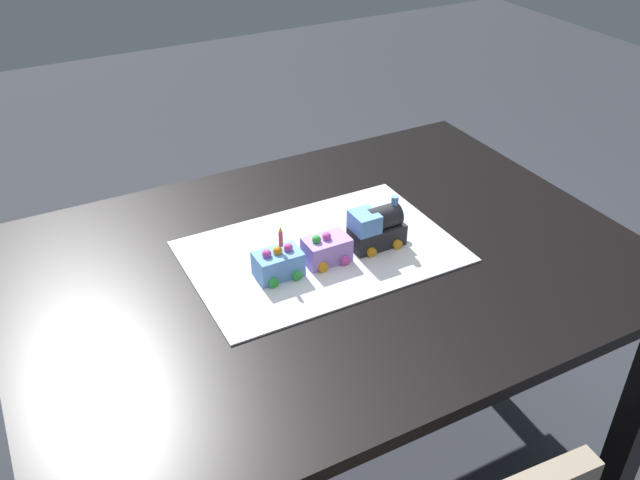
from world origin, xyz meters
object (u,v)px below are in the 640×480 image
cake_locomotive (377,228)px  birthday_candle (281,237)px  dining_table (326,295)px  cake_car_caboose_lavender (326,249)px  cake_car_hopper_sky_blue (278,263)px

cake_locomotive → birthday_candle: size_ratio=2.92×
dining_table → birthday_candle: birthday_candle is taller
birthday_candle → dining_table: bearing=-174.5°
dining_table → cake_locomotive: bearing=174.8°
dining_table → cake_car_caboose_lavender: 0.14m
cake_car_caboose_lavender → cake_car_hopper_sky_blue: same height
cake_locomotive → cake_car_hopper_sky_blue: cake_locomotive is taller
cake_car_hopper_sky_blue → birthday_candle: birthday_candle is taller
dining_table → cake_locomotive: cake_locomotive is taller
dining_table → cake_car_hopper_sky_blue: 0.19m
dining_table → birthday_candle: bearing=5.5°
cake_locomotive → dining_table: bearing=-5.2°
cake_locomotive → cake_car_caboose_lavender: (0.13, 0.00, -0.02)m
dining_table → cake_car_hopper_sky_blue: bearing=5.2°
cake_locomotive → birthday_candle: bearing=-0.0°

